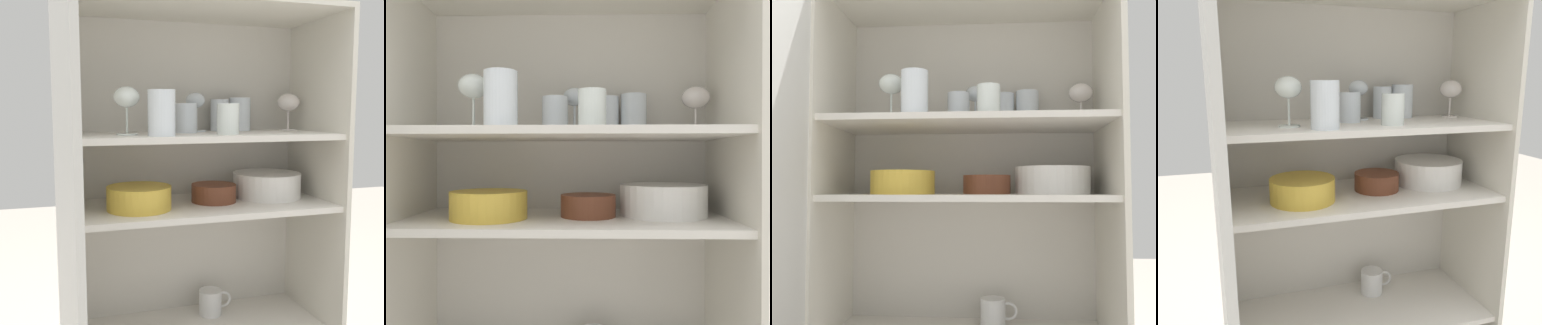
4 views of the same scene
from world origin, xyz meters
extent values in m
cube|color=silver|center=(0.00, 0.39, 0.71)|extent=(0.92, 0.02, 1.42)
cube|color=silver|center=(-0.45, 0.19, 0.71)|extent=(0.02, 0.41, 1.42)
cube|color=silver|center=(0.45, 0.19, 0.71)|extent=(0.02, 0.41, 1.42)
cube|color=silver|center=(0.00, 0.19, 0.77)|extent=(0.89, 0.38, 0.02)
cube|color=silver|center=(0.00, 0.19, 1.01)|extent=(0.89, 0.38, 0.02)
cylinder|color=white|center=(-0.16, 0.07, 1.09)|extent=(0.08, 0.08, 0.14)
cylinder|color=white|center=(-0.04, 0.22, 1.07)|extent=(0.07, 0.07, 0.10)
cylinder|color=white|center=(0.07, 0.10, 1.07)|extent=(0.07, 0.07, 0.10)
cylinder|color=white|center=(0.20, 0.31, 1.08)|extent=(0.08, 0.08, 0.12)
cylinder|color=white|center=(0.12, 0.32, 1.08)|extent=(0.07, 0.07, 0.12)
cylinder|color=silver|center=(0.38, 0.27, 1.02)|extent=(0.06, 0.06, 0.01)
cylinder|color=silver|center=(0.38, 0.27, 1.06)|extent=(0.01, 0.01, 0.07)
ellipsoid|color=silver|center=(0.38, 0.27, 1.13)|extent=(0.08, 0.08, 0.07)
cylinder|color=white|center=(-0.25, 0.14, 1.02)|extent=(0.07, 0.07, 0.01)
cylinder|color=white|center=(-0.25, 0.14, 1.06)|extent=(0.01, 0.01, 0.08)
ellipsoid|color=white|center=(-0.25, 0.14, 1.14)|extent=(0.08, 0.08, 0.06)
cylinder|color=white|center=(0.02, 0.29, 1.02)|extent=(0.07, 0.07, 0.01)
cylinder|color=white|center=(0.02, 0.29, 1.06)|extent=(0.01, 0.01, 0.08)
ellipsoid|color=white|center=(0.02, 0.29, 1.13)|extent=(0.07, 0.07, 0.06)
cylinder|color=white|center=(0.28, 0.23, 0.78)|extent=(0.25, 0.25, 0.01)
cylinder|color=white|center=(0.28, 0.23, 0.79)|extent=(0.25, 0.25, 0.01)
cylinder|color=white|center=(0.28, 0.23, 0.80)|extent=(0.25, 0.25, 0.01)
cylinder|color=white|center=(0.28, 0.23, 0.81)|extent=(0.25, 0.25, 0.01)
cylinder|color=white|center=(0.28, 0.23, 0.82)|extent=(0.25, 0.25, 0.01)
cylinder|color=white|center=(0.28, 0.23, 0.83)|extent=(0.25, 0.25, 0.01)
cylinder|color=white|center=(0.28, 0.23, 0.84)|extent=(0.25, 0.25, 0.01)
cylinder|color=white|center=(0.28, 0.23, 0.85)|extent=(0.25, 0.25, 0.01)
cylinder|color=white|center=(0.28, 0.23, 0.85)|extent=(0.25, 0.25, 0.01)
cylinder|color=white|center=(0.28, 0.23, 0.86)|extent=(0.25, 0.25, 0.01)
cylinder|color=gold|center=(-0.21, 0.16, 0.82)|extent=(0.21, 0.21, 0.08)
torus|color=gold|center=(-0.21, 0.16, 0.85)|extent=(0.20, 0.20, 0.01)
cylinder|color=brown|center=(0.06, 0.20, 0.81)|extent=(0.16, 0.16, 0.06)
torus|color=brown|center=(0.06, 0.20, 0.84)|extent=(0.15, 0.15, 0.01)
camera|label=1|loc=(-0.47, -1.25, 1.10)|focal=42.00mm
camera|label=2|loc=(0.05, -0.85, 0.94)|focal=35.00mm
camera|label=3|loc=(0.10, -1.28, 0.80)|focal=42.00mm
camera|label=4|loc=(-0.41, -0.98, 1.16)|focal=35.00mm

